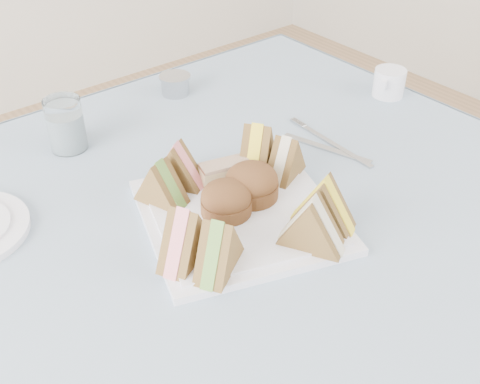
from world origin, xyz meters
TOP-DOWN VIEW (x-y plane):
  - table at (0.00, 0.00)m, footprint 0.90×0.90m
  - tablecloth at (0.00, 0.00)m, footprint 1.02×1.02m
  - serving_plate at (-0.04, -0.00)m, footprint 0.35×0.35m
  - sandwich_fl_a at (-0.16, -0.03)m, footprint 0.10×0.08m
  - sandwich_fl_b at (-0.13, -0.08)m, footprint 0.10×0.08m
  - sandwich_fr_a at (0.04, -0.10)m, footprint 0.08×0.10m
  - sandwich_fr_b at (-0.01, -0.12)m, footprint 0.08×0.10m
  - sandwich_bl_a at (-0.11, 0.09)m, footprint 0.06×0.09m
  - sandwich_bl_b at (-0.07, 0.12)m, footprint 0.08×0.09m
  - sandwich_br_a at (0.08, 0.03)m, footprint 0.09×0.07m
  - sandwich_br_b at (0.06, 0.07)m, footprint 0.10×0.09m
  - scone_left at (-0.05, 0.01)m, footprint 0.09×0.09m
  - scone_right at (-0.00, 0.02)m, footprint 0.09×0.09m
  - pastry_slice at (-0.01, 0.08)m, footprint 0.08×0.05m
  - water_glass at (-0.14, 0.35)m, footprint 0.08×0.08m
  - tea_strainer at (0.12, 0.40)m, footprint 0.07×0.07m
  - knife at (0.20, 0.06)m, footprint 0.06×0.16m
  - fork at (0.22, 0.05)m, footprint 0.02×0.17m
  - creamer_jug at (0.45, 0.12)m, footprint 0.08×0.08m

SIDE VIEW (x-z plane):
  - table at x=0.00m, z-range 0.00..0.74m
  - tablecloth at x=0.00m, z-range 0.74..0.75m
  - knife at x=0.20m, z-range 0.75..0.75m
  - fork at x=0.22m, z-range 0.75..0.75m
  - serving_plate at x=-0.04m, z-range 0.75..0.76m
  - tea_strainer at x=0.12m, z-range 0.75..0.78m
  - creamer_jug at x=0.45m, z-range 0.75..0.80m
  - pastry_slice at x=-0.01m, z-range 0.76..0.79m
  - scone_left at x=-0.05m, z-range 0.76..0.81m
  - scone_right at x=0.00m, z-range 0.76..0.81m
  - water_glass at x=-0.14m, z-range 0.75..0.84m
  - sandwich_br_a at x=0.08m, z-range 0.76..0.83m
  - sandwich_bl_a at x=-0.11m, z-range 0.76..0.83m
  - sandwich_bl_b at x=-0.07m, z-range 0.76..0.83m
  - sandwich_fl_b at x=-0.13m, z-range 0.76..0.84m
  - sandwich_fr_b at x=-0.01m, z-range 0.76..0.84m
  - sandwich_fr_a at x=0.04m, z-range 0.76..0.84m
  - sandwich_fl_a at x=-0.16m, z-range 0.76..0.84m
  - sandwich_br_b at x=0.06m, z-range 0.76..0.84m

